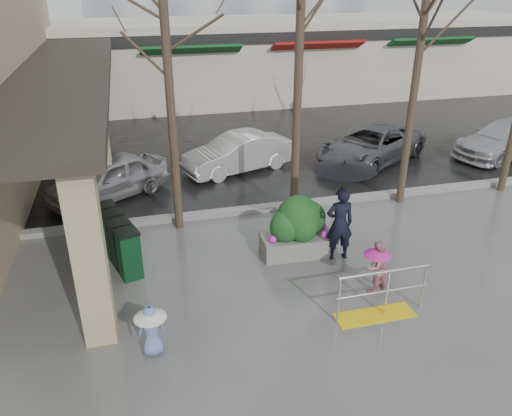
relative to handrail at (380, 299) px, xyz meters
name	(u,v)px	position (x,y,z in m)	size (l,w,h in m)	color
ground	(293,291)	(-1.36, 1.20, -0.38)	(120.00, 120.00, 0.00)	#51514F
street_asphalt	(178,86)	(-1.36, 23.20, -0.37)	(120.00, 36.00, 0.01)	black
curb	(249,210)	(-1.36, 5.20, -0.30)	(120.00, 0.30, 0.15)	gray
canopy_slab	(62,65)	(-6.16, 9.20, 3.25)	(2.80, 18.00, 0.25)	#2D2823
pillar_front	(89,255)	(-5.26, 0.70, 1.37)	(0.55, 0.55, 3.50)	tan
pillar_back	(99,142)	(-5.26, 7.20, 1.37)	(0.55, 0.55, 3.50)	tan
storefront_row	(222,60)	(0.64, 19.17, 1.64)	(34.00, 6.74, 4.00)	beige
handrail	(380,299)	(0.00, 0.00, 0.00)	(1.90, 0.50, 1.03)	yellow
tree_west	(165,25)	(-3.36, 4.80, 4.71)	(3.20, 3.20, 6.80)	#382B21
tree_midwest	(301,15)	(-0.16, 4.80, 4.86)	(3.20, 3.20, 7.00)	#382B21
tree_mideast	(423,28)	(3.14, 4.80, 4.48)	(3.20, 3.20, 6.50)	#382B21
woman	(341,201)	(0.09, 2.27, 1.11)	(1.41, 1.41, 2.45)	black
child_pink	(376,264)	(0.32, 0.83, 0.27)	(0.67, 0.59, 1.15)	pink
child_blue	(151,326)	(-4.36, 0.01, 0.22)	(0.57, 0.57, 1.00)	#6B81BE
planter	(298,226)	(-0.76, 2.72, 0.34)	(1.74, 1.01, 1.49)	slate
news_boxes	(118,239)	(-4.90, 3.40, 0.20)	(1.05, 2.11, 1.15)	#0D3D1F
car_a	(108,178)	(-5.15, 7.25, 0.25)	(1.49, 3.70, 1.26)	#A5A4A8
car_b	(238,153)	(-0.92, 8.50, 0.25)	(1.33, 3.82, 1.26)	white
car_c	(371,145)	(3.84, 8.19, 0.25)	(2.09, 4.53, 1.26)	#585B60
car_d	(505,139)	(8.91, 7.59, 0.25)	(1.77, 4.34, 1.26)	#B6B6BB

